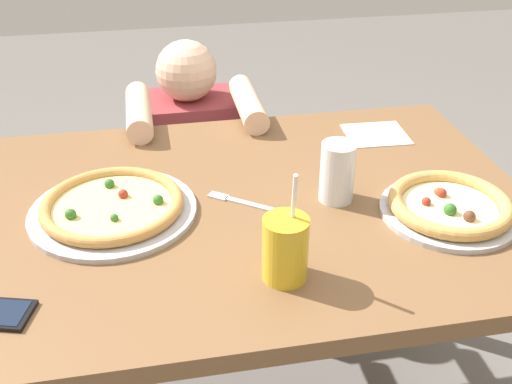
% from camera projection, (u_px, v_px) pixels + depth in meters
% --- Properties ---
extents(dining_table, '(1.30, 0.88, 0.75)m').
position_uv_depth(dining_table, '(238.00, 243.00, 1.41)').
color(dining_table, brown).
rests_on(dining_table, ground).
extents(pizza_near, '(0.29, 0.29, 0.04)m').
position_uv_depth(pizza_near, '(449.00, 206.00, 1.30)').
color(pizza_near, '#B7B7BC').
rests_on(pizza_near, dining_table).
extents(pizza_far, '(0.36, 0.36, 0.04)m').
position_uv_depth(pizza_far, '(113.00, 207.00, 1.31)').
color(pizza_far, '#B7B7BC').
rests_on(pizza_far, dining_table).
extents(drink_cup_colored, '(0.08, 0.08, 0.22)m').
position_uv_depth(drink_cup_colored, '(285.00, 248.00, 1.10)').
color(drink_cup_colored, gold).
rests_on(drink_cup_colored, dining_table).
extents(water_cup_clear, '(0.08, 0.08, 0.14)m').
position_uv_depth(water_cup_clear, '(337.00, 171.00, 1.33)').
color(water_cup_clear, silver).
rests_on(water_cup_clear, dining_table).
extents(paper_napkin, '(0.17, 0.15, 0.00)m').
position_uv_depth(paper_napkin, '(376.00, 134.00, 1.65)').
color(paper_napkin, white).
rests_on(paper_napkin, dining_table).
extents(fork, '(0.17, 0.13, 0.00)m').
position_uv_depth(fork, '(246.00, 203.00, 1.35)').
color(fork, silver).
rests_on(fork, dining_table).
extents(diner_seated, '(0.38, 0.51, 0.90)m').
position_uv_depth(diner_seated, '(193.00, 180.00, 2.09)').
color(diner_seated, '#333847').
rests_on(diner_seated, ground).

